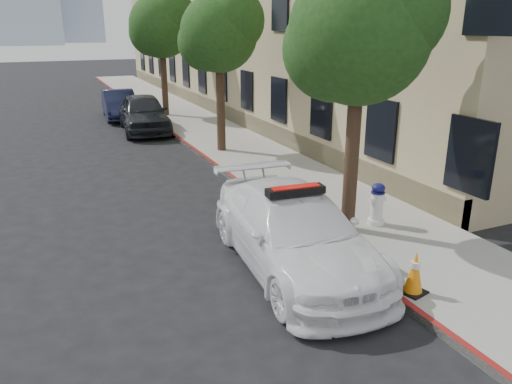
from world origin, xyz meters
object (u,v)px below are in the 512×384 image
object	(u,v)px
parked_car_mid	(144,113)
parked_car_far	(119,104)
fire_hydrant	(377,204)
police_car	(294,231)
traffic_cone	(415,272)

from	to	relation	value
parked_car_mid	parked_car_far	bearing A→B (deg)	101.19
parked_car_mid	fire_hydrant	distance (m)	13.31
police_car	parked_car_far	bearing A→B (deg)	95.38
fire_hydrant	traffic_cone	distance (m)	3.04
parked_car_far	police_car	bearing A→B (deg)	-85.45
fire_hydrant	traffic_cone	bearing A→B (deg)	-110.90
parked_car_mid	fire_hydrant	xyz separation A→B (m)	(2.44, -13.08, -0.19)
parked_car_mid	traffic_cone	size ratio (longest dim) A/B	6.25
traffic_cone	fire_hydrant	bearing A→B (deg)	64.78
fire_hydrant	traffic_cone	size ratio (longest dim) A/B	1.27
parked_car_mid	traffic_cone	distance (m)	15.87
parked_car_far	fire_hydrant	size ratio (longest dim) A/B	4.35
police_car	fire_hydrant	xyz separation A→B (m)	(2.54, 0.86, -0.13)
parked_car_far	fire_hydrant	bearing A→B (deg)	-76.82
parked_car_mid	traffic_cone	world-z (taller)	parked_car_mid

